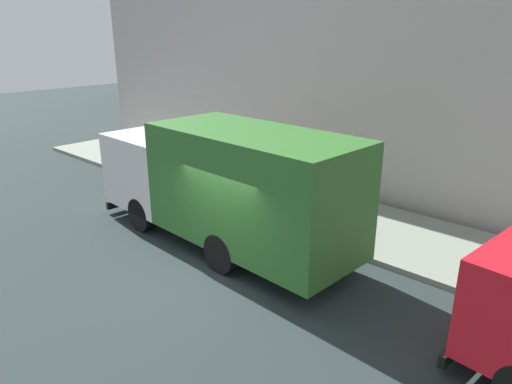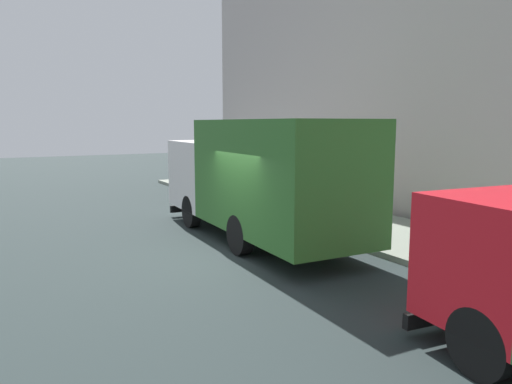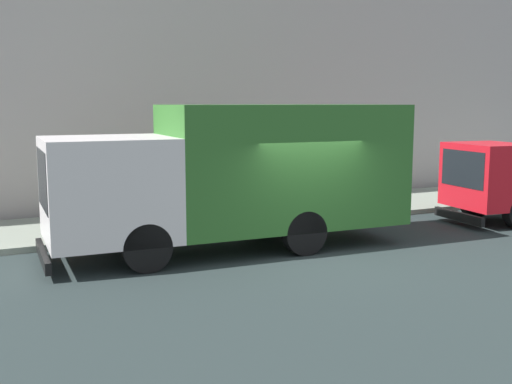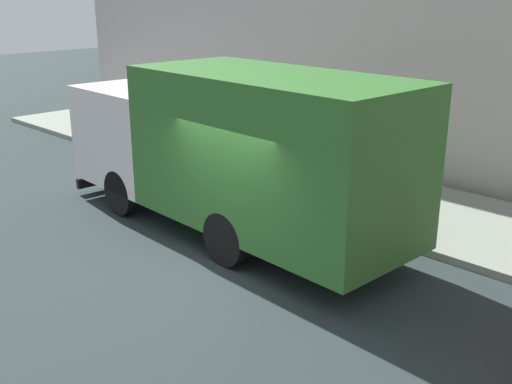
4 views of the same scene
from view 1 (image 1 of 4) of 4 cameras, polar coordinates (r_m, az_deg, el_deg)
ground at (r=11.29m, az=-4.67°, el=-10.20°), size 80.00×80.00×0.00m
sidewalk at (r=14.63m, az=9.28°, el=-2.97°), size 3.66×30.00×0.15m
building_facade at (r=15.60m, az=15.32°, el=17.63°), size 0.50×30.00×10.56m
large_utility_truck at (r=12.18m, az=-3.99°, el=1.19°), size 2.79×8.29×3.29m
pedestrian_walking at (r=15.68m, az=5.08°, el=2.58°), size 0.45×0.45×1.72m
traffic_cone_orange at (r=16.05m, az=-6.91°, el=0.63°), size 0.43×0.43×0.62m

